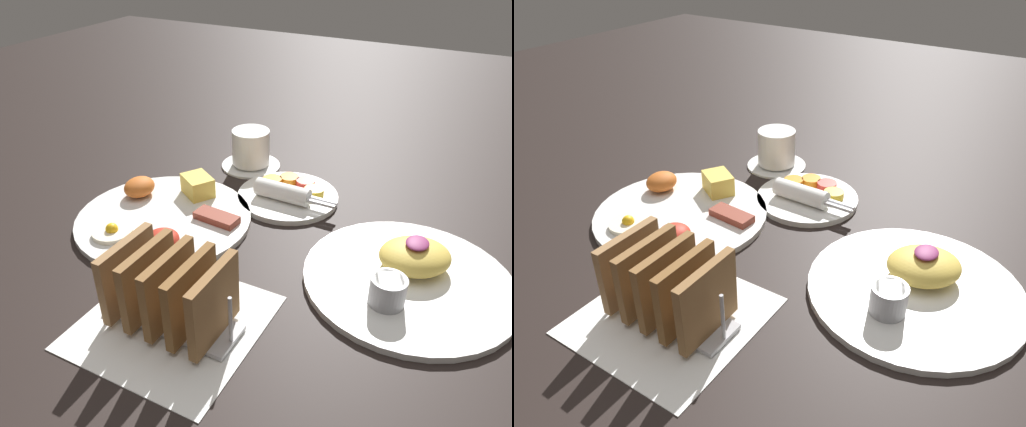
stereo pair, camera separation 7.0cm
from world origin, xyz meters
TOP-DOWN VIEW (x-y plane):
  - ground_plane at (0.00, 0.00)m, footprint 3.00×3.00m
  - napkin_flat at (-0.17, 0.04)m, footprint 0.22×0.22m
  - plate_breakfast at (0.03, 0.20)m, footprint 0.29×0.29m
  - plate_condiments at (0.19, 0.04)m, footprint 0.18×0.19m
  - plate_foreground at (0.05, -0.21)m, footprint 0.30×0.30m
  - toast_rack at (-0.17, 0.04)m, footprint 0.10×0.18m
  - coffee_cup at (0.28, 0.17)m, footprint 0.12×0.12m

SIDE VIEW (x-z plane):
  - ground_plane at x=0.00m, z-range 0.00..0.00m
  - napkin_flat at x=-0.17m, z-range 0.00..0.00m
  - plate_breakfast at x=0.03m, z-range -0.01..0.03m
  - plate_condiments at x=0.19m, z-range -0.01..0.03m
  - plate_foreground at x=0.05m, z-range -0.01..0.04m
  - coffee_cup at x=0.28m, z-range 0.00..0.08m
  - toast_rack at x=-0.17m, z-range 0.00..0.10m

